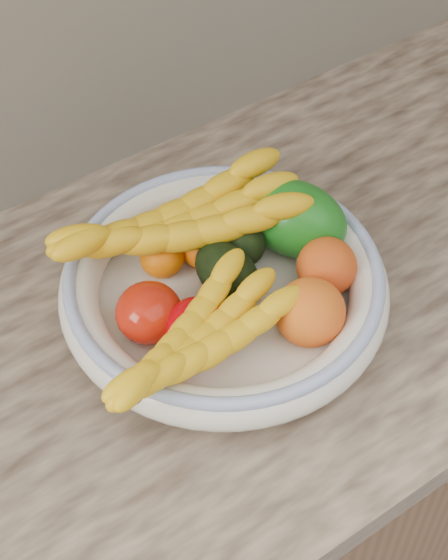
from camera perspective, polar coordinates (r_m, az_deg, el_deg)
kitchen_counter at (r=1.42m, az=-0.60°, el=-12.70°), size 2.44×0.66×1.40m
fruit_bowl at (r=1.01m, az=0.00°, el=-0.43°), size 0.39×0.39×0.08m
clementine_back_left at (r=1.04m, az=-4.15°, el=1.53°), size 0.06×0.06×0.05m
clementine_back_right at (r=1.07m, az=-2.08°, el=3.36°), size 0.06×0.06×0.04m
clementine_back_mid at (r=1.05m, az=-1.45°, el=2.19°), size 0.07×0.07×0.05m
clementine_extra at (r=1.07m, az=-1.73°, el=3.31°), size 0.05×0.05×0.05m
tomato_left at (r=0.97m, az=-5.01°, el=-2.18°), size 0.10×0.10×0.07m
tomato_near_left at (r=0.95m, az=-1.81°, el=-3.21°), size 0.08×0.08×0.07m
avocado_center at (r=1.01m, az=0.17°, el=0.57°), size 0.07×0.10×0.06m
avocado_right at (r=1.05m, az=0.92°, el=3.02°), size 0.08×0.10×0.06m
green_mango at (r=1.05m, az=4.66°, el=4.09°), size 0.16×0.17×0.12m
peach_front at (r=0.97m, az=5.75°, el=-2.15°), size 0.11×0.11×0.08m
peach_right at (r=1.01m, az=6.84°, el=0.88°), size 0.09×0.09×0.07m
banana_bunch_back at (r=1.02m, az=-3.07°, el=3.42°), size 0.35×0.18×0.09m
banana_bunch_front at (r=0.92m, az=-1.78°, el=-4.31°), size 0.29×0.18×0.08m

